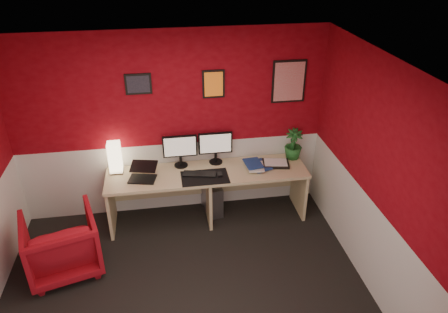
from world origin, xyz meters
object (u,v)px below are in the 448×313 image
at_px(monitor_right, 216,143).
at_px(zen_tray, 276,164).
at_px(pc_tower, 212,197).
at_px(armchair, 62,244).
at_px(monitor_left, 180,146).
at_px(desk, 208,195).
at_px(shoji_lamp, 115,158).
at_px(potted_plant, 293,144).
at_px(laptop, 142,172).

xyz_separation_m(monitor_right, zen_tray, (0.78, -0.19, -0.28)).
bearing_deg(zen_tray, pc_tower, 172.36).
bearing_deg(armchair, monitor_left, -163.03).
xyz_separation_m(monitor_left, monitor_right, (0.47, 0.02, 0.00)).
xyz_separation_m(desk, monitor_left, (-0.33, 0.21, 0.66)).
bearing_deg(desk, armchair, -158.38).
distance_m(shoji_lamp, monitor_right, 1.31).
bearing_deg(potted_plant, armchair, -163.33).
distance_m(monitor_right, armchair, 2.22).
distance_m(desk, laptop, 0.96).
distance_m(desk, zen_tray, 1.00).
bearing_deg(zen_tray, monitor_right, 166.34).
xyz_separation_m(monitor_left, pc_tower, (0.39, -0.06, -0.80)).
distance_m(monitor_left, zen_tray, 1.29).
bearing_deg(armchair, laptop, -161.02).
distance_m(potted_plant, pc_tower, 1.34).
bearing_deg(monitor_left, desk, -33.31).
bearing_deg(potted_plant, pc_tower, -178.40).
bearing_deg(potted_plant, laptop, -173.07).
bearing_deg(zen_tray, desk, -177.41).
bearing_deg(pc_tower, zen_tray, -17.12).
distance_m(desk, armchair, 1.90).
height_order(shoji_lamp, pc_tower, shoji_lamp).
relative_size(shoji_lamp, pc_tower, 0.89).
relative_size(shoji_lamp, potted_plant, 0.95).
xyz_separation_m(shoji_lamp, zen_tray, (2.08, -0.14, -0.18)).
height_order(desk, monitor_right, monitor_right).
relative_size(zen_tray, potted_plant, 0.83).
bearing_deg(armchair, zen_tray, 179.97).
bearing_deg(laptop, pc_tower, 26.55).
height_order(potted_plant, pc_tower, potted_plant).
bearing_deg(pc_tower, monitor_right, 35.52).
xyz_separation_m(zen_tray, pc_tower, (-0.85, 0.11, -0.52)).
bearing_deg(potted_plant, monitor_right, 177.66).
bearing_deg(zen_tray, laptop, -176.72).
relative_size(laptop, armchair, 0.41).
distance_m(shoji_lamp, armchair, 1.22).
height_order(desk, monitor_left, monitor_left).
distance_m(desk, monitor_left, 0.76).
relative_size(pc_tower, armchair, 0.56).
bearing_deg(shoji_lamp, monitor_right, 1.97).
height_order(desk, shoji_lamp, shoji_lamp).
distance_m(laptop, pc_tower, 1.11).
bearing_deg(zen_tray, potted_plant, 27.77).
bearing_deg(desk, potted_plant, 8.90).
xyz_separation_m(pc_tower, armchair, (-1.84, -0.86, 0.14)).
bearing_deg(armchair, monitor_right, -169.46).
bearing_deg(monitor_right, zen_tray, -13.66).
distance_m(zen_tray, pc_tower, 1.01).
bearing_deg(monitor_right, monitor_left, -177.97).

